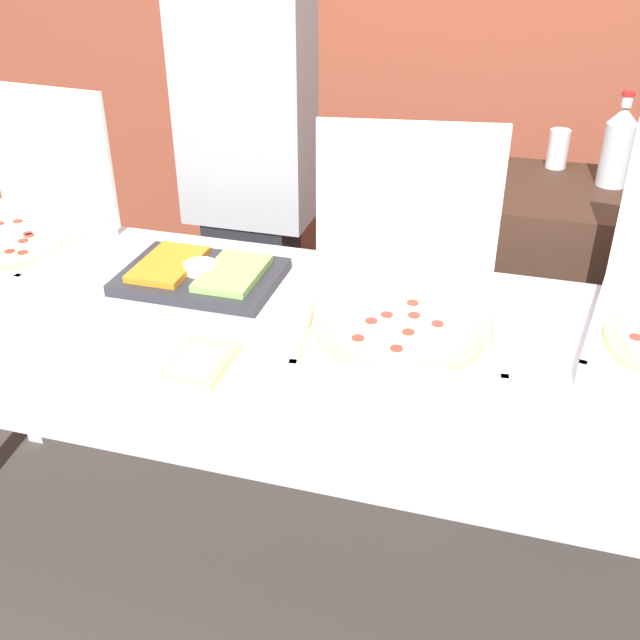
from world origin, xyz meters
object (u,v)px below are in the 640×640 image
(pizza_box_far_left, at_px, (402,297))
(pizza_box_near_right, at_px, (21,221))
(paper_plate_front_center, at_px, (201,365))
(veggie_tray, at_px, (201,274))
(person_guest_cap, at_px, (250,197))
(soda_bottle, at_px, (618,146))
(soda_can_silver, at_px, (558,149))

(pizza_box_far_left, height_order, pizza_box_near_right, pizza_box_far_left)
(paper_plate_front_center, bearing_deg, pizza_box_near_right, 148.93)
(paper_plate_front_center, distance_m, veggie_tray, 0.41)
(person_guest_cap, bearing_deg, veggie_tray, 97.80)
(pizza_box_near_right, bearing_deg, soda_bottle, 28.22)
(pizza_box_near_right, relative_size, veggie_tray, 1.16)
(person_guest_cap, bearing_deg, soda_can_silver, -161.55)
(veggie_tray, distance_m, soda_can_silver, 1.24)
(soda_can_silver, bearing_deg, person_guest_cap, -161.55)
(soda_bottle, height_order, person_guest_cap, person_guest_cap)
(pizza_box_near_right, distance_m, soda_bottle, 1.75)
(pizza_box_near_right, distance_m, paper_plate_front_center, 0.87)
(paper_plate_front_center, bearing_deg, pizza_box_far_left, 38.09)
(paper_plate_front_center, bearing_deg, soda_bottle, 52.72)
(pizza_box_near_right, height_order, person_guest_cap, person_guest_cap)
(paper_plate_front_center, height_order, person_guest_cap, person_guest_cap)
(paper_plate_front_center, distance_m, person_guest_cap, 0.97)
(pizza_box_far_left, xyz_separation_m, soda_bottle, (0.49, 0.84, 0.15))
(soda_bottle, bearing_deg, pizza_box_near_right, -156.95)
(soda_bottle, bearing_deg, person_guest_cap, -170.28)
(paper_plate_front_center, height_order, soda_can_silver, soda_can_silver)
(pizza_box_far_left, xyz_separation_m, pizza_box_near_right, (-1.12, 0.15, -0.00))
(pizza_box_near_right, xyz_separation_m, paper_plate_front_center, (0.74, -0.45, -0.06))
(soda_bottle, height_order, soda_can_silver, soda_bottle)
(soda_can_silver, xyz_separation_m, person_guest_cap, (-0.94, -0.31, -0.15))
(soda_bottle, distance_m, soda_can_silver, 0.21)
(veggie_tray, relative_size, soda_can_silver, 3.25)
(pizza_box_far_left, xyz_separation_m, veggie_tray, (-0.54, 0.08, -0.06))
(person_guest_cap, bearing_deg, pizza_box_far_left, 133.72)
(paper_plate_front_center, bearing_deg, veggie_tray, 113.71)
(veggie_tray, xyz_separation_m, soda_can_silver, (0.86, 0.88, 0.15))
(pizza_box_far_left, relative_size, soda_can_silver, 4.18)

